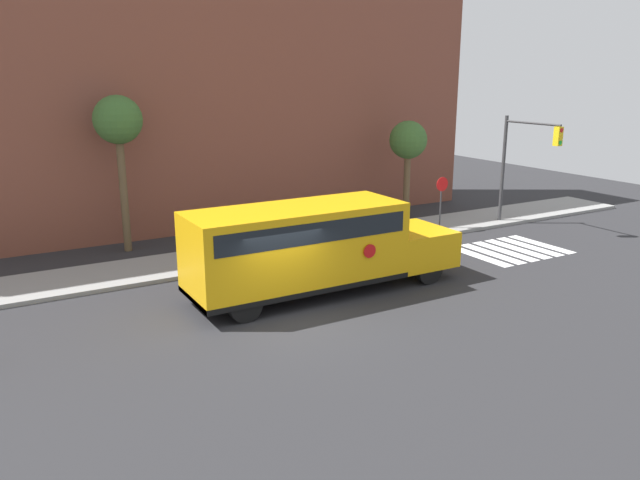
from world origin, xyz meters
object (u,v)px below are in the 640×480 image
at_px(tree_far_sidewalk, 118,124).
at_px(tree_near_sidewalk, 408,142).
at_px(traffic_light, 522,155).
at_px(stop_sign, 441,196).
at_px(school_bus, 311,245).

bearing_deg(tree_far_sidewalk, tree_near_sidewalk, -4.38).
distance_m(traffic_light, tree_far_sidewalk, 17.34).
xyz_separation_m(stop_sign, traffic_light, (3.50, -1.26, 1.75)).
xyz_separation_m(traffic_light, tree_near_sidewalk, (-3.30, 4.03, 0.38)).
height_order(stop_sign, traffic_light, traffic_light).
bearing_deg(tree_near_sidewalk, traffic_light, -50.72).
distance_m(school_bus, tree_near_sidewalk, 11.94).
height_order(tree_near_sidewalk, tree_far_sidewalk, tree_far_sidewalk).
distance_m(stop_sign, tree_near_sidewalk, 3.50).
xyz_separation_m(school_bus, traffic_light, (12.63, 3.11, 1.70)).
relative_size(stop_sign, tree_far_sidewalk, 0.40).
height_order(stop_sign, tree_near_sidewalk, tree_near_sidewalk).
height_order(traffic_light, tree_far_sidewalk, tree_far_sidewalk).
bearing_deg(traffic_light, stop_sign, 160.19).
xyz_separation_m(traffic_light, tree_far_sidewalk, (-16.51, 5.05, 1.67)).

